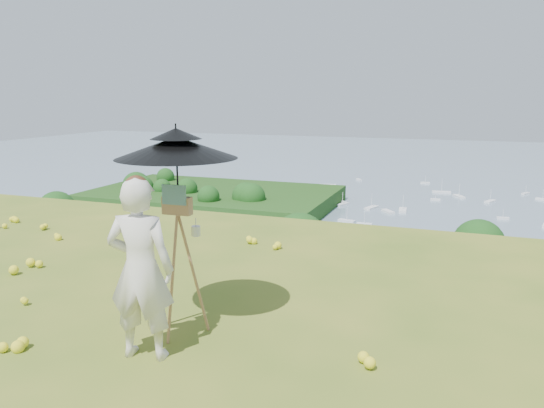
% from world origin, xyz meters
% --- Properties ---
extents(shoreline_tier, '(170.00, 28.00, 8.00)m').
position_xyz_m(shoreline_tier, '(0.00, 75.00, -36.00)').
color(shoreline_tier, '#6B6656').
rests_on(shoreline_tier, bay_water).
extents(bay_water, '(700.00, 700.00, 0.00)m').
position_xyz_m(bay_water, '(0.00, 240.00, -34.00)').
color(bay_water, slate).
rests_on(bay_water, ground).
extents(peninsula, '(90.00, 60.00, 12.00)m').
position_xyz_m(peninsula, '(-75.00, 155.00, -29.00)').
color(peninsula, '#1A390F').
rests_on(peninsula, bay_water).
extents(slope_trees, '(110.00, 50.00, 6.00)m').
position_xyz_m(slope_trees, '(0.00, 35.00, -15.00)').
color(slope_trees, '#154615').
rests_on(slope_trees, forest_slope).
extents(harbor_town, '(110.00, 22.00, 5.00)m').
position_xyz_m(harbor_town, '(0.00, 75.00, -29.50)').
color(harbor_town, silver).
rests_on(harbor_town, shoreline_tier).
extents(moored_boats, '(140.00, 140.00, 0.70)m').
position_xyz_m(moored_boats, '(-12.50, 161.00, -33.65)').
color(moored_boats, white).
rests_on(moored_boats, bay_water).
extents(painter, '(0.73, 0.56, 1.82)m').
position_xyz_m(painter, '(1.79, 0.73, 0.91)').
color(painter, silver).
rests_on(painter, ground).
extents(field_easel, '(0.65, 0.65, 1.66)m').
position_xyz_m(field_easel, '(1.87, 1.34, 0.83)').
color(field_easel, '#AD7948').
rests_on(field_easel, ground).
extents(sun_umbrella, '(1.41, 1.41, 0.92)m').
position_xyz_m(sun_umbrella, '(1.86, 1.37, 1.82)').
color(sun_umbrella, black).
rests_on(sun_umbrella, field_easel).
extents(painter_cap, '(0.27, 0.30, 0.10)m').
position_xyz_m(painter_cap, '(1.79, 0.73, 1.77)').
color(painter_cap, '#C9716E').
rests_on(painter_cap, painter).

